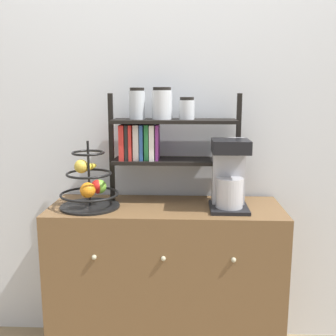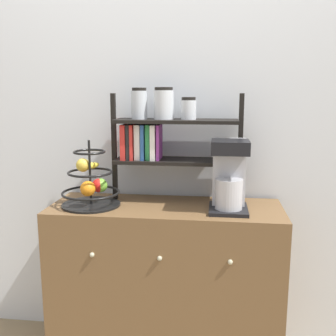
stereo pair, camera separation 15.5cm
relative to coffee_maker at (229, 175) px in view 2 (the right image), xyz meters
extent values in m
cube|color=silver|center=(-0.32, 0.28, 0.25)|extent=(7.00, 0.05, 2.60)
cube|color=brown|center=(-0.32, 0.02, -0.61)|extent=(1.20, 0.43, 0.87)
sphere|color=#B2AD8C|center=(-0.65, -0.20, -0.37)|extent=(0.02, 0.02, 0.02)
sphere|color=#B2AD8C|center=(-0.32, -0.20, -0.37)|extent=(0.02, 0.02, 0.02)
sphere|color=#B2AD8C|center=(0.01, -0.20, -0.37)|extent=(0.02, 0.02, 0.02)
cube|color=black|center=(0.00, -0.02, -0.17)|extent=(0.19, 0.22, 0.02)
cube|color=#B7B7BC|center=(0.00, 0.04, 0.01)|extent=(0.16, 0.09, 0.33)
cylinder|color=#B7B7BC|center=(0.00, -0.04, -0.08)|extent=(0.13, 0.13, 0.15)
cube|color=black|center=(0.00, -0.03, 0.15)|extent=(0.18, 0.18, 0.06)
cylinder|color=black|center=(-0.70, -0.02, -0.17)|extent=(0.30, 0.30, 0.01)
cylinder|color=black|center=(-0.70, -0.02, 0.00)|extent=(0.01, 0.01, 0.33)
torus|color=black|center=(-0.70, -0.02, -0.11)|extent=(0.30, 0.30, 0.01)
torus|color=black|center=(-0.70, -0.02, 0.00)|extent=(0.23, 0.23, 0.01)
torus|color=black|center=(-0.70, -0.02, 0.11)|extent=(0.16, 0.16, 0.01)
sphere|color=red|center=(-0.66, 0.00, -0.07)|extent=(0.07, 0.07, 0.07)
sphere|color=#6BAD33|center=(-0.66, 0.00, -0.07)|extent=(0.07, 0.07, 0.07)
sphere|color=orange|center=(-0.70, -0.09, -0.07)|extent=(0.08, 0.08, 0.08)
ellipsoid|color=yellow|center=(-0.73, 0.03, 0.02)|extent=(0.10, 0.15, 0.04)
sphere|color=gold|center=(-0.74, -0.01, 0.04)|extent=(0.07, 0.07, 0.07)
cube|color=black|center=(-0.61, 0.13, 0.11)|extent=(0.02, 0.02, 0.57)
cube|color=black|center=(0.06, 0.13, 0.11)|extent=(0.02, 0.02, 0.57)
cube|color=black|center=(-0.28, 0.13, 0.04)|extent=(0.65, 0.20, 0.02)
cube|color=black|center=(-0.28, 0.13, 0.25)|extent=(0.65, 0.20, 0.02)
cube|color=red|center=(-0.55, 0.13, 0.14)|extent=(0.03, 0.16, 0.18)
cube|color=black|center=(-0.52, 0.13, 0.14)|extent=(0.02, 0.15, 0.18)
cube|color=red|center=(-0.51, 0.13, 0.14)|extent=(0.02, 0.16, 0.18)
cube|color=white|center=(-0.48, 0.13, 0.14)|extent=(0.03, 0.13, 0.18)
cube|color=#2D599E|center=(-0.45, 0.13, 0.14)|extent=(0.02, 0.14, 0.18)
cube|color=#2D8C47|center=(-0.42, 0.13, 0.14)|extent=(0.02, 0.12, 0.18)
cube|color=white|center=(-0.39, 0.13, 0.14)|extent=(0.03, 0.15, 0.18)
cube|color=#8C338C|center=(-0.37, 0.13, 0.14)|extent=(0.02, 0.13, 0.18)
cylinder|color=silver|center=(-0.47, 0.13, 0.34)|extent=(0.08, 0.08, 0.15)
cylinder|color=black|center=(-0.47, 0.13, 0.42)|extent=(0.08, 0.08, 0.02)
cylinder|color=silver|center=(-0.34, 0.13, 0.34)|extent=(0.10, 0.10, 0.15)
cylinder|color=black|center=(-0.34, 0.13, 0.42)|extent=(0.09, 0.09, 0.02)
cylinder|color=silver|center=(-0.21, 0.13, 0.31)|extent=(0.08, 0.08, 0.10)
cylinder|color=black|center=(-0.21, 0.13, 0.37)|extent=(0.07, 0.07, 0.02)
camera|label=1|loc=(-0.22, -1.93, 0.40)|focal=42.00mm
camera|label=2|loc=(-0.06, -1.92, 0.40)|focal=42.00mm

